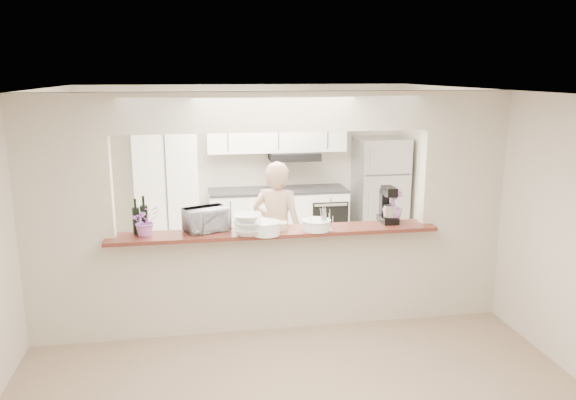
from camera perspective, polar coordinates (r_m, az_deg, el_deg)
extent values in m
plane|color=tan|center=(6.24, -1.32, -12.62)|extent=(6.00, 6.00, 0.00)
cube|color=beige|center=(7.65, -3.02, -7.63)|extent=(5.00, 2.90, 0.01)
cube|color=beige|center=(5.88, -21.56, -2.15)|extent=(0.90, 0.15, 2.50)
cube|color=beige|center=(6.42, 17.03, -0.60)|extent=(0.90, 0.15, 2.50)
cube|color=beige|center=(5.64, -1.44, 8.97)|extent=(3.20, 0.15, 0.40)
cube|color=beige|center=(6.03, -1.34, -8.11)|extent=(3.20, 0.15, 1.05)
cube|color=maroon|center=(5.81, -1.30, -3.26)|extent=(3.40, 0.38, 0.04)
cube|color=white|center=(8.44, -12.15, 1.43)|extent=(0.90, 0.60, 2.10)
cube|color=white|center=(8.66, -0.99, -2.06)|extent=(2.10, 0.60, 0.90)
cube|color=#323235|center=(8.55, -1.00, 0.98)|extent=(2.10, 0.62, 0.04)
cube|color=white|center=(8.53, -1.16, 7.44)|extent=(2.10, 0.35, 0.75)
cube|color=black|center=(8.52, 0.63, 4.49)|extent=(0.75, 0.45, 0.12)
cube|color=black|center=(8.50, 4.33, -2.04)|extent=(0.55, 0.02, 0.55)
cube|color=#BABBC0|center=(8.89, 9.30, 0.82)|extent=(0.75, 0.70, 1.70)
imported|color=#C669B6|center=(5.74, -14.28, -2.07)|extent=(0.34, 0.32, 0.31)
cylinder|color=black|center=(5.85, -14.39, -1.91)|extent=(0.08, 0.08, 0.29)
cylinder|color=black|center=(5.80, -14.50, -0.07)|extent=(0.03, 0.03, 0.10)
cylinder|color=black|center=(5.86, -15.17, -2.03)|extent=(0.07, 0.07, 0.27)
cylinder|color=black|center=(5.81, -15.28, -0.32)|extent=(0.02, 0.02, 0.09)
imported|color=#B3B3B8|center=(5.81, -8.30, -1.96)|extent=(0.51, 0.43, 0.24)
imported|color=white|center=(5.62, -4.16, -2.52)|extent=(0.32, 0.32, 0.21)
cylinder|color=white|center=(5.64, -2.25, -2.90)|extent=(0.28, 0.28, 0.12)
cylinder|color=white|center=(5.62, -2.26, -2.25)|extent=(0.29, 0.29, 0.01)
cylinder|color=white|center=(5.81, 2.89, -2.57)|extent=(0.29, 0.29, 0.10)
cylinder|color=white|center=(5.79, 2.90, -2.07)|extent=(0.30, 0.30, 0.01)
cylinder|color=maroon|center=(5.93, -0.77, -2.41)|extent=(0.13, 0.13, 0.06)
cylinder|color=beige|center=(5.82, -0.84, -2.64)|extent=(0.16, 0.16, 0.08)
cube|color=silver|center=(5.79, 3.26, -3.06)|extent=(0.26, 0.16, 0.02)
cube|color=white|center=(5.77, 3.27, -2.68)|extent=(0.11, 0.11, 0.06)
cube|color=black|center=(6.18, 10.10, -1.95)|extent=(0.17, 0.27, 0.07)
cube|color=black|center=(6.23, 9.86, -0.18)|extent=(0.11, 0.10, 0.28)
cube|color=black|center=(6.10, 10.25, 0.89)|extent=(0.12, 0.23, 0.09)
cylinder|color=#B7B7BC|center=(6.11, 10.33, -1.10)|extent=(0.13, 0.13, 0.12)
imported|color=#C772D4|center=(6.16, 10.60, -0.50)|extent=(0.23, 0.23, 0.38)
imported|color=tan|center=(6.70, -1.11, -3.16)|extent=(0.72, 0.62, 1.66)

